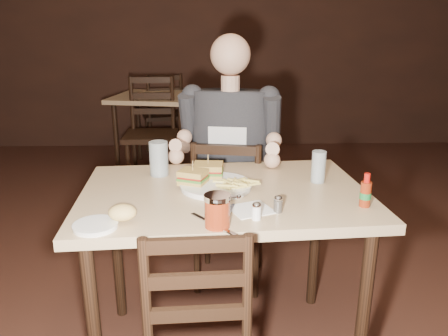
{
  "coord_description": "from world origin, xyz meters",
  "views": [
    {
      "loc": [
        -0.11,
        -1.84,
        1.39
      ],
      "look_at": [
        -0.05,
        -0.14,
        0.85
      ],
      "focal_mm": 35.0,
      "sensor_mm": 36.0,
      "label": 1
    }
  ],
  "objects_px": {
    "bg_chair_near": "(151,135)",
    "hot_sauce": "(366,190)",
    "chair_far": "(230,211)",
    "bg_chair_far": "(163,115)",
    "bg_table": "(157,104)",
    "glass_right": "(318,167)",
    "syrup_dispenser": "(217,211)",
    "dinner_plate": "(216,186)",
    "side_plate": "(96,227)",
    "main_table": "(224,210)",
    "glass_left": "(159,159)",
    "diner": "(229,128)"
  },
  "relations": [
    {
      "from": "bg_chair_near",
      "to": "hot_sauce",
      "type": "xyz_separation_m",
      "value": [
        1.08,
        -2.32,
        0.34
      ]
    },
    {
      "from": "chair_far",
      "to": "bg_chair_far",
      "type": "distance_m",
      "value": 2.73
    },
    {
      "from": "bg_table",
      "to": "glass_right",
      "type": "height_order",
      "value": "glass_right"
    },
    {
      "from": "glass_right",
      "to": "syrup_dispenser",
      "type": "xyz_separation_m",
      "value": [
        -0.44,
        -0.43,
        -0.01
      ]
    },
    {
      "from": "bg_table",
      "to": "syrup_dispenser",
      "type": "xyz_separation_m",
      "value": [
        0.54,
        -3.03,
        0.15
      ]
    },
    {
      "from": "dinner_plate",
      "to": "hot_sauce",
      "type": "relative_size",
      "value": 2.25
    },
    {
      "from": "bg_chair_near",
      "to": "side_plate",
      "type": "height_order",
      "value": "bg_chair_near"
    },
    {
      "from": "main_table",
      "to": "side_plate",
      "type": "bearing_deg",
      "value": -142.57
    },
    {
      "from": "bg_chair_near",
      "to": "dinner_plate",
      "type": "bearing_deg",
      "value": -76.17
    },
    {
      "from": "dinner_plate",
      "to": "glass_left",
      "type": "relative_size",
      "value": 1.89
    },
    {
      "from": "side_plate",
      "to": "syrup_dispenser",
      "type": "bearing_deg",
      "value": -0.28
    },
    {
      "from": "bg_chair_near",
      "to": "side_plate",
      "type": "bearing_deg",
      "value": -87.33
    },
    {
      "from": "hot_sauce",
      "to": "main_table",
      "type": "bearing_deg",
      "value": 160.32
    },
    {
      "from": "bg_chair_near",
      "to": "glass_right",
      "type": "relative_size",
      "value": 7.28
    },
    {
      "from": "main_table",
      "to": "syrup_dispenser",
      "type": "height_order",
      "value": "syrup_dispenser"
    },
    {
      "from": "bg_chair_far",
      "to": "diner",
      "type": "xyz_separation_m",
      "value": [
        0.62,
        -2.71,
        0.44
      ]
    },
    {
      "from": "diner",
      "to": "glass_left",
      "type": "bearing_deg",
      "value": -125.01
    },
    {
      "from": "main_table",
      "to": "diner",
      "type": "relative_size",
      "value": 1.28
    },
    {
      "from": "syrup_dispenser",
      "to": "side_plate",
      "type": "relative_size",
      "value": 0.79
    },
    {
      "from": "main_table",
      "to": "syrup_dispenser",
      "type": "relative_size",
      "value": 10.6
    },
    {
      "from": "glass_right",
      "to": "side_plate",
      "type": "xyz_separation_m",
      "value": [
        -0.84,
        -0.42,
        -0.06
      ]
    },
    {
      "from": "dinner_plate",
      "to": "bg_table",
      "type": "bearing_deg",
      "value": 101.47
    },
    {
      "from": "dinner_plate",
      "to": "syrup_dispenser",
      "type": "bearing_deg",
      "value": -90.28
    },
    {
      "from": "dinner_plate",
      "to": "syrup_dispenser",
      "type": "relative_size",
      "value": 2.56
    },
    {
      "from": "bg_chair_far",
      "to": "diner",
      "type": "bearing_deg",
      "value": 88.92
    },
    {
      "from": "diner",
      "to": "glass_right",
      "type": "bearing_deg",
      "value": -40.97
    },
    {
      "from": "main_table",
      "to": "bg_chair_far",
      "type": "distance_m",
      "value": 3.3
    },
    {
      "from": "diner",
      "to": "side_plate",
      "type": "height_order",
      "value": "diner"
    },
    {
      "from": "bg_table",
      "to": "bg_chair_near",
      "type": "height_order",
      "value": "bg_chair_near"
    },
    {
      "from": "dinner_plate",
      "to": "syrup_dispenser",
      "type": "distance_m",
      "value": 0.37
    },
    {
      "from": "diner",
      "to": "glass_left",
      "type": "relative_size",
      "value": 6.09
    },
    {
      "from": "main_table",
      "to": "bg_table",
      "type": "bearing_deg",
      "value": 102.04
    },
    {
      "from": "main_table",
      "to": "bg_chair_near",
      "type": "height_order",
      "value": "bg_chair_near"
    },
    {
      "from": "glass_left",
      "to": "side_plate",
      "type": "xyz_separation_m",
      "value": [
        -0.15,
        -0.54,
        -0.07
      ]
    },
    {
      "from": "glass_left",
      "to": "glass_right",
      "type": "xyz_separation_m",
      "value": [
        0.69,
        -0.12,
        -0.01
      ]
    },
    {
      "from": "chair_far",
      "to": "syrup_dispenser",
      "type": "bearing_deg",
      "value": 94.66
    },
    {
      "from": "bg_chair_near",
      "to": "glass_left",
      "type": "distance_m",
      "value": 1.99
    },
    {
      "from": "bg_chair_far",
      "to": "side_plate",
      "type": "height_order",
      "value": "bg_chair_far"
    },
    {
      "from": "main_table",
      "to": "glass_right",
      "type": "bearing_deg",
      "value": 12.68
    },
    {
      "from": "chair_far",
      "to": "main_table",
      "type": "bearing_deg",
      "value": 95.0
    },
    {
      "from": "main_table",
      "to": "diner",
      "type": "bearing_deg",
      "value": 85.33
    },
    {
      "from": "bg_chair_near",
      "to": "glass_right",
      "type": "distance_m",
      "value": 2.3
    },
    {
      "from": "chair_far",
      "to": "glass_left",
      "type": "relative_size",
      "value": 5.62
    },
    {
      "from": "main_table",
      "to": "bg_chair_far",
      "type": "height_order",
      "value": "bg_chair_far"
    },
    {
      "from": "chair_far",
      "to": "side_plate",
      "type": "bearing_deg",
      "value": 72.04
    },
    {
      "from": "chair_far",
      "to": "hot_sauce",
      "type": "bearing_deg",
      "value": 131.07
    },
    {
      "from": "dinner_plate",
      "to": "glass_left",
      "type": "bearing_deg",
      "value": 144.19
    },
    {
      "from": "glass_right",
      "to": "glass_left",
      "type": "bearing_deg",
      "value": 170.23
    },
    {
      "from": "bg_table",
      "to": "diner",
      "type": "relative_size",
      "value": 1.0
    },
    {
      "from": "side_plate",
      "to": "bg_chair_far",
      "type": "bearing_deg",
      "value": 92.21
    }
  ]
}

